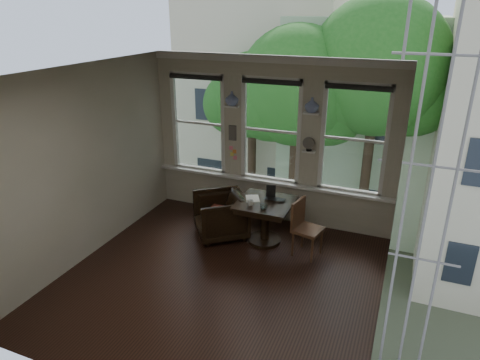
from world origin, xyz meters
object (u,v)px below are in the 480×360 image
at_px(laptop, 274,201).
at_px(mug, 251,203).
at_px(table, 265,222).
at_px(side_chair_right, 308,229).
at_px(armchair_left, 220,215).

height_order(laptop, mug, mug).
xyz_separation_m(table, side_chair_right, (0.77, -0.14, 0.09)).
height_order(armchair_left, laptop, armchair_left).
bearing_deg(side_chair_right, mug, 107.45).
distance_m(armchair_left, side_chair_right, 1.56).
xyz_separation_m(laptop, mug, (-0.31, -0.28, 0.03)).
bearing_deg(laptop, mug, -140.66).
distance_m(table, laptop, 0.41).
bearing_deg(armchair_left, side_chair_right, 50.53).
bearing_deg(side_chair_right, table, 92.85).
relative_size(table, side_chair_right, 0.98).
bearing_deg(mug, armchair_left, 168.64).
distance_m(laptop, mug, 0.42).
height_order(side_chair_right, laptop, side_chair_right).
xyz_separation_m(armchair_left, laptop, (0.91, 0.16, 0.37)).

